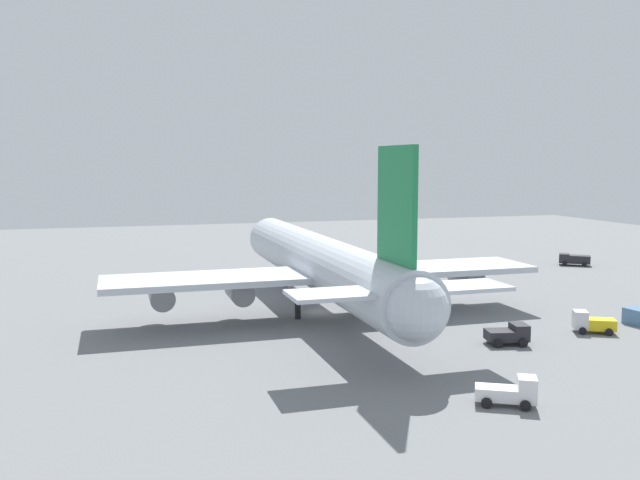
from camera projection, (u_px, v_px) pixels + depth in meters
ground_plane at (320, 312)px, 82.15m from camera, size 240.18×240.18×0.00m
cargo_airplane at (320, 263)px, 81.34m from camera, size 60.04×50.67×19.47m
fuel_truck at (510, 392)px, 50.50m from camera, size 3.64×4.70×2.26m
cargo_loader at (574, 259)px, 118.96m from camera, size 4.86×5.47×1.99m
maintenance_van at (592, 323)px, 72.08m from camera, size 3.66×4.63×2.31m
baggage_tug at (509, 334)px, 67.48m from camera, size 3.37×4.43×2.05m
cargo_container_fore at (637, 316)px, 75.85m from camera, size 2.65×2.42×1.78m
safety_cone_nose at (268, 274)px, 107.67m from camera, size 0.42×0.42×0.61m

